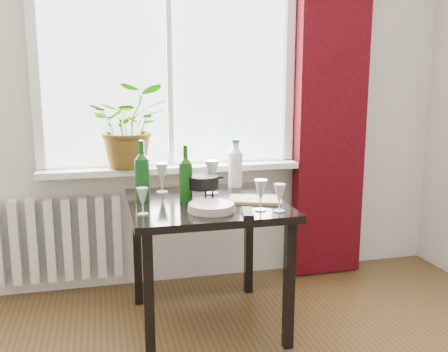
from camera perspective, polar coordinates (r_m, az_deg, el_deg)
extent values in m
cube|color=white|center=(3.36, -6.37, 14.19)|extent=(1.72, 0.08, 1.62)
cube|color=silver|center=(3.34, -5.93, 0.87)|extent=(1.72, 0.20, 0.04)
cube|color=#34040A|center=(3.59, 12.18, 8.96)|extent=(0.50, 0.12, 2.56)
cube|color=silver|center=(3.46, -18.33, -6.90)|extent=(0.80, 0.10, 0.55)
cube|color=black|center=(2.80, -2.10, -3.28)|extent=(0.85, 0.85, 0.04)
cube|color=black|center=(2.54, -8.60, -13.89)|extent=(0.05, 0.05, 0.70)
cube|color=black|center=(3.21, -9.88, -8.45)|extent=(0.05, 0.05, 0.70)
cube|color=black|center=(2.69, 7.43, -12.33)|extent=(0.05, 0.05, 0.70)
cube|color=black|center=(3.34, 2.83, -7.54)|extent=(0.05, 0.05, 0.70)
imported|color=#1B651E|center=(3.26, -10.69, 5.66)|extent=(0.51, 0.45, 0.54)
cylinder|color=#BEB19E|center=(2.59, -1.46, -3.59)|extent=(0.31, 0.31, 0.04)
cube|color=black|center=(2.53, 2.71, -4.21)|extent=(0.09, 0.19, 0.02)
cube|color=tan|center=(2.80, 3.59, -2.71)|extent=(0.34, 0.28, 0.02)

